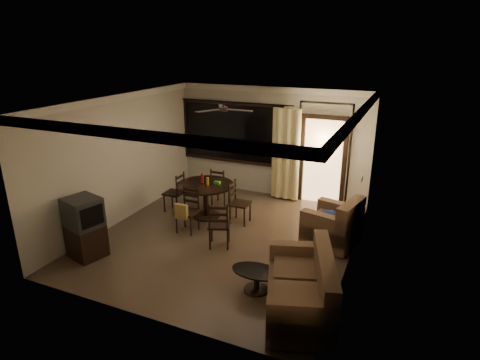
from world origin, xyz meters
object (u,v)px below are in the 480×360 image
at_px(tv_cabinet, 85,227).
at_px(dining_chair_west, 175,200).
at_px(dining_chair_south, 187,218).
at_px(sofa, 304,290).
at_px(dining_table, 206,191).
at_px(armchair, 335,226).
at_px(side_chair, 219,233).
at_px(dining_chair_north, 221,194).
at_px(dining_chair_east, 240,211).
at_px(coffee_table, 257,277).

bearing_deg(tv_cabinet, dining_chair_west, 96.65).
bearing_deg(dining_chair_south, sofa, -29.71).
distance_m(dining_table, armchair, 2.98).
distance_m(dining_table, dining_chair_south, 0.92).
distance_m(sofa, side_chair, 2.45).
xyz_separation_m(tv_cabinet, side_chair, (2.11, 1.33, -0.30)).
relative_size(dining_chair_north, sofa, 0.49).
bearing_deg(dining_chair_east, dining_chair_south, 135.70).
xyz_separation_m(dining_chair_east, side_chair, (0.08, -1.17, 0.00)).
xyz_separation_m(tv_cabinet, coffee_table, (3.32, 0.24, -0.34)).
bearing_deg(dining_chair_north, dining_table, 90.10).
distance_m(dining_chair_west, tv_cabinet, 2.52).
bearing_deg(dining_table, armchair, -3.32).
bearing_deg(dining_chair_west, tv_cabinet, -8.92).
bearing_deg(dining_chair_east, dining_table, 89.93).
bearing_deg(dining_chair_east, dining_chair_north, 46.76).
bearing_deg(armchair, side_chair, -140.78).
xyz_separation_m(dining_chair_west, armchair, (3.80, -0.16, 0.11)).
relative_size(dining_table, side_chair, 1.32).
distance_m(sofa, armchair, 2.32).
bearing_deg(tv_cabinet, dining_chair_north, 84.99).
xyz_separation_m(dining_chair_east, armchair, (2.13, -0.18, 0.11)).
distance_m(dining_table, sofa, 3.89).
xyz_separation_m(dining_table, tv_cabinet, (-1.19, -2.49, -0.04)).
relative_size(dining_chair_north, side_chair, 0.99).
height_order(coffee_table, side_chair, side_chair).
height_order(dining_chair_west, dining_chair_south, same).
xyz_separation_m(dining_chair_west, dining_chair_east, (1.67, 0.02, 0.00)).
bearing_deg(dining_chair_north, dining_chair_south, 90.00).
distance_m(dining_chair_north, sofa, 4.43).
height_order(dining_chair_north, coffee_table, dining_chair_north).
bearing_deg(dining_chair_north, side_chair, 114.71).
relative_size(dining_chair_west, dining_chair_east, 1.00).
height_order(dining_table, dining_chair_east, dining_table).
distance_m(dining_chair_south, sofa, 3.38).
bearing_deg(side_chair, dining_chair_west, -54.78).
height_order(dining_chair_east, dining_chair_south, same).
distance_m(armchair, coffee_table, 2.25).
bearing_deg(side_chair, dining_chair_east, -107.65).
xyz_separation_m(dining_table, sofa, (2.97, -2.49, -0.25)).
bearing_deg(dining_chair_south, coffee_table, -34.22).
relative_size(tv_cabinet, coffee_table, 1.40).
height_order(dining_table, sofa, dining_table).
distance_m(armchair, side_chair, 2.28).
bearing_deg(dining_chair_east, armchair, -95.71).
distance_m(dining_chair_north, side_chair, 2.16).
relative_size(dining_chair_west, coffee_table, 1.14).
bearing_deg(side_chair, armchair, -175.86).
height_order(dining_chair_east, coffee_table, dining_chair_east).
bearing_deg(armchair, tv_cabinet, -137.34).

